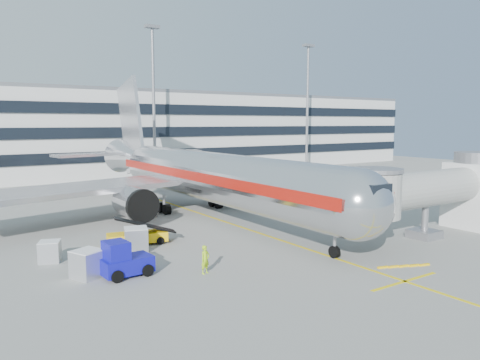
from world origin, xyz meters
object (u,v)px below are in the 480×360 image
main_jet (200,174)px  belt_loader (137,236)px  cargo_container_front (88,264)px  cargo_container_right (50,251)px  ramp_worker (205,260)px  cargo_container_left (136,239)px  baggage_tug (123,261)px

main_jet → belt_loader: (-10.33, -8.23, -3.57)m
main_jet → cargo_container_front: bearing=-138.3°
main_jet → cargo_container_right: 19.85m
belt_loader → ramp_worker: bearing=-84.5°
belt_loader → cargo_container_front: 8.17m
cargo_container_left → cargo_container_front: cargo_container_left is taller
cargo_container_front → cargo_container_left: bearing=40.9°
belt_loader → cargo_container_right: bearing=-170.9°
main_jet → ramp_worker: size_ratio=27.56×
cargo_container_front → ramp_worker: (6.50, -3.42, 0.04)m
cargo_container_right → cargo_container_front: size_ratio=0.83×
main_jet → cargo_container_left: (-11.14, -10.04, -3.33)m
cargo_container_left → cargo_container_right: (-6.04, 0.72, -0.16)m
cargo_container_left → belt_loader: bearing=66.0°
belt_loader → cargo_container_front: size_ratio=2.29×
cargo_container_right → belt_loader: bearing=9.1°
ramp_worker → cargo_container_front: bearing=137.2°
baggage_tug → cargo_container_right: baggage_tug is taller
cargo_container_left → cargo_container_right: bearing=173.2°
cargo_container_right → cargo_container_front: (1.25, -4.85, 0.14)m
baggage_tug → main_jet: bearing=47.5°
belt_loader → main_jet: bearing=38.5°
belt_loader → ramp_worker: belt_loader is taller
main_jet → belt_loader: 13.68m
cargo_container_left → cargo_container_right: cargo_container_left is taller
cargo_container_left → ramp_worker: (1.72, -7.56, 0.02)m
baggage_tug → cargo_container_front: (-1.93, 1.07, -0.14)m
main_jet → ramp_worker: bearing=-118.2°
baggage_tug → ramp_worker: bearing=-27.1°
main_jet → baggage_tug: (-14.00, -15.25, -3.22)m
baggage_tug → ramp_worker: size_ratio=1.74×
cargo_container_right → ramp_worker: (7.75, -8.27, 0.18)m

